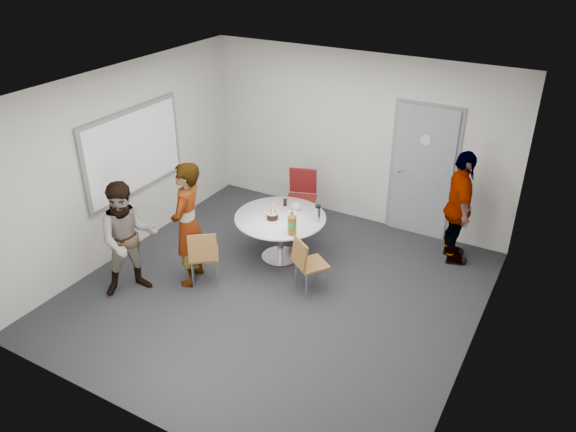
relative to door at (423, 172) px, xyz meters
The scene contains 15 objects.
floor 2.90m from the door, 113.90° to the right, with size 5.00×5.00×0.00m, color black.
ceiling 3.19m from the door, 113.90° to the right, with size 5.00×5.00×0.00m, color silver.
wall_back 1.15m from the door, behind, with size 5.00×5.00×0.00m, color beige.
wall_left 4.38m from the door, 145.41° to the right, with size 5.00×5.00×0.00m, color beige.
wall_right 2.87m from the door, 60.57° to the right, with size 5.00×5.00×0.00m, color beige.
wall_front 5.11m from the door, 102.45° to the right, with size 5.00×5.00×0.00m, color beige.
door is the anchor object (origin of this frame).
whiteboard 4.25m from the door, 147.34° to the right, with size 0.04×1.90×1.25m.
table 2.29m from the door, 129.98° to the right, with size 1.29×1.29×1.02m.
chair_near_left 3.50m from the door, 126.04° to the right, with size 0.56×0.57×0.82m.
chair_near_right 2.46m from the door, 108.68° to the right, with size 0.53×0.54×0.79m.
chair_far 1.87m from the door, 157.74° to the right, with size 0.57×0.61×0.95m.
person_main 3.59m from the door, 128.76° to the right, with size 0.63×0.41×1.73m, color #A5C6EA.
person_left 4.36m from the door, 129.56° to the right, with size 0.76×0.59×1.56m, color white.
person_right 0.91m from the door, 36.90° to the right, with size 0.98×0.41×1.68m, color black.
Camera 1 is at (3.14, -5.25, 4.40)m, focal length 35.00 mm.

